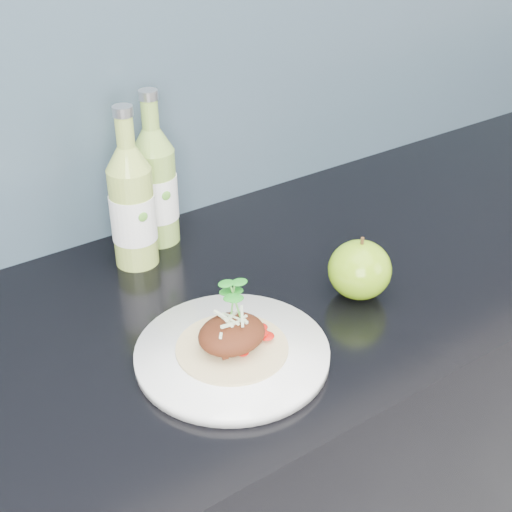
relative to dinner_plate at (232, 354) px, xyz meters
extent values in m
cube|color=black|center=(0.10, 0.11, -0.46)|extent=(4.00, 0.60, 0.90)
cube|color=#65869F|center=(0.10, 0.40, 0.34)|extent=(4.00, 0.02, 0.70)
cylinder|color=white|center=(0.00, 0.00, 0.00)|extent=(0.33, 0.33, 0.02)
cylinder|color=tan|center=(0.00, 0.00, 0.01)|extent=(0.15, 0.15, 0.00)
ellipsoid|color=#582510|center=(0.00, 0.00, 0.03)|extent=(0.09, 0.08, 0.04)
ellipsoid|color=#5B9510|center=(0.24, 0.02, 0.04)|extent=(0.12, 0.12, 0.09)
cylinder|color=#472D14|center=(0.24, 0.02, 0.08)|extent=(0.01, 0.00, 0.01)
cylinder|color=#9BB44B|center=(0.01, 0.29, 0.07)|extent=(0.09, 0.09, 0.16)
cone|color=#9BB44B|center=(0.01, 0.29, 0.17)|extent=(0.07, 0.07, 0.04)
cylinder|color=#9BB44B|center=(0.01, 0.29, 0.21)|extent=(0.03, 0.03, 0.05)
cylinder|color=silver|center=(0.01, 0.29, 0.24)|extent=(0.03, 0.03, 0.01)
cylinder|color=white|center=(0.01, 0.29, 0.07)|extent=(0.09, 0.09, 0.07)
ellipsoid|color=#59A533|center=(0.01, 0.26, 0.09)|extent=(0.02, 0.00, 0.02)
cylinder|color=#83AA46|center=(0.07, 0.33, 0.07)|extent=(0.08, 0.08, 0.16)
cone|color=#83AA46|center=(0.07, 0.33, 0.17)|extent=(0.07, 0.07, 0.04)
cylinder|color=#83AA46|center=(0.07, 0.33, 0.21)|extent=(0.03, 0.03, 0.05)
cylinder|color=silver|center=(0.07, 0.33, 0.24)|extent=(0.03, 0.03, 0.01)
cylinder|color=white|center=(0.07, 0.33, 0.07)|extent=(0.09, 0.09, 0.07)
ellipsoid|color=#59A533|center=(0.07, 0.30, 0.09)|extent=(0.02, 0.00, 0.02)
camera|label=1|loc=(-0.39, -0.62, 0.59)|focal=50.00mm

